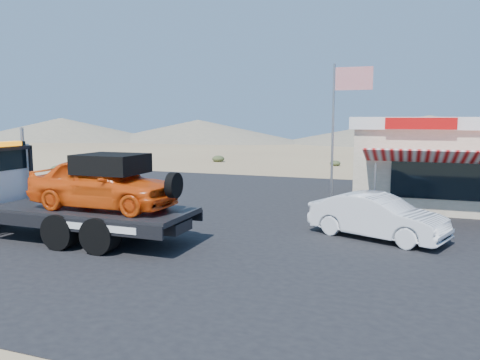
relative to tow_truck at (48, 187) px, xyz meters
The scene contains 8 objects.
ground 4.57m from the tow_truck, 38.51° to the left, with size 120.00×120.00×0.00m, color #8D7050.
asphalt_lot 7.94m from the tow_truck, 46.67° to the left, with size 32.00×24.00×0.02m, color black.
tow_truck is the anchor object (origin of this frame).
white_sedan 10.71m from the tow_truck, 18.69° to the left, with size 1.52×4.35×1.43m, color silver.
jerky_store 18.07m from the tow_truck, 40.05° to the left, with size 10.40×9.97×3.90m.
flagpole 11.13m from the tow_truck, 40.87° to the left, with size 1.55×0.10×6.00m.
desert_scrub 14.99m from the tow_truck, 131.55° to the left, with size 23.39×31.96×0.66m.
distant_hills 58.15m from the tow_truck, 96.36° to the left, with size 126.00×48.00×4.20m.
Camera 1 is at (7.69, -14.63, 3.91)m, focal length 35.00 mm.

